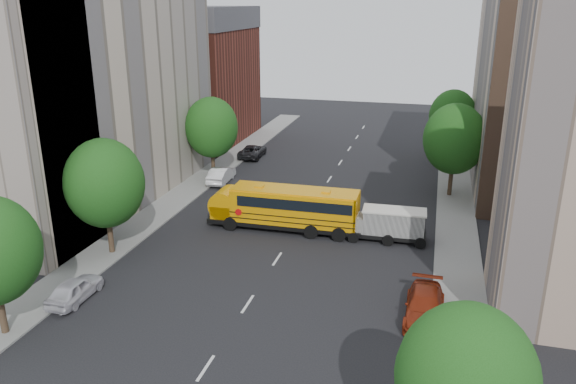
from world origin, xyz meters
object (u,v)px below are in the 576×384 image
at_px(street_tree_2, 211,127).
at_px(safari_truck, 387,224).
at_px(parked_car_0, 75,289).
at_px(street_tree_5, 453,116).
at_px(school_bus, 284,206).
at_px(street_tree_1, 105,183).
at_px(parked_car_2, 252,151).
at_px(street_tree_4, 455,139).
at_px(parked_car_3, 425,306).
at_px(street_tree_3, 466,381).
at_px(parked_car_1, 221,175).

xyz_separation_m(street_tree_2, safari_truck, (17.65, -11.00, -3.59)).
bearing_deg(street_tree_2, parked_car_0, -86.67).
xyz_separation_m(street_tree_5, school_bus, (-11.91, -22.92, -2.89)).
xyz_separation_m(street_tree_1, street_tree_2, (0.00, 18.00, -0.12)).
xyz_separation_m(street_tree_5, safari_truck, (-4.35, -23.00, -3.47)).
xyz_separation_m(safari_truck, parked_car_2, (-16.25, 18.72, -0.56)).
xyz_separation_m(street_tree_4, parked_car_3, (-1.40, -20.94, -4.36)).
distance_m(street_tree_4, parked_car_0, 31.98).
height_order(parked_car_0, parked_car_2, parked_car_2).
bearing_deg(street_tree_4, street_tree_3, -90.00).
relative_size(street_tree_1, parked_car_0, 1.99).
distance_m(street_tree_3, parked_car_1, 36.99).
xyz_separation_m(street_tree_3, parked_car_3, (-1.40, 11.06, -3.73)).
height_order(street_tree_3, parked_car_3, street_tree_3).
bearing_deg(parked_car_0, parked_car_1, -90.52).
distance_m(street_tree_1, parked_car_3, 21.23).
relative_size(street_tree_3, school_bus, 0.62).
distance_m(street_tree_1, safari_truck, 19.35).
height_order(street_tree_1, street_tree_4, street_tree_4).
bearing_deg(parked_car_3, street_tree_2, 135.47).
distance_m(parked_car_1, parked_car_3, 27.32).
relative_size(street_tree_4, parked_car_3, 1.63).
height_order(street_tree_1, parked_car_0, street_tree_1).
relative_size(street_tree_5, safari_truck, 1.36).
height_order(street_tree_5, safari_truck, street_tree_5).
xyz_separation_m(street_tree_1, street_tree_3, (22.00, -14.00, -0.50)).
relative_size(school_bus, safari_truck, 2.09).
bearing_deg(parked_car_2, street_tree_5, -170.95).
distance_m(school_bus, parked_car_2, 20.60).
bearing_deg(street_tree_5, safari_truck, -100.70).
bearing_deg(safari_truck, parked_car_2, 128.96).
bearing_deg(parked_car_2, school_bus, 112.32).
relative_size(safari_truck, parked_car_0, 1.40).
height_order(street_tree_1, safari_truck, street_tree_1).
bearing_deg(street_tree_1, parked_car_2, 86.88).
bearing_deg(parked_car_2, safari_truck, 128.29).
height_order(street_tree_2, school_bus, street_tree_2).
distance_m(safari_truck, parked_car_1, 18.83).
xyz_separation_m(street_tree_4, parked_car_0, (-20.60, -24.06, -4.40)).
bearing_deg(street_tree_3, street_tree_4, 90.00).
bearing_deg(parked_car_3, street_tree_5, 88.49).
height_order(street_tree_4, parked_car_0, street_tree_4).
bearing_deg(street_tree_5, school_bus, -117.46).
bearing_deg(parked_car_0, parked_car_3, -171.27).
bearing_deg(school_bus, parked_car_0, -124.14).
xyz_separation_m(street_tree_4, parked_car_2, (-20.60, 7.72, -4.40)).
xyz_separation_m(school_bus, parked_car_0, (-8.69, -13.14, -1.14)).
relative_size(street_tree_1, parked_car_2, 1.62).
xyz_separation_m(street_tree_3, parked_car_0, (-20.60, 7.94, -3.78)).
relative_size(parked_car_0, parked_car_2, 0.81).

